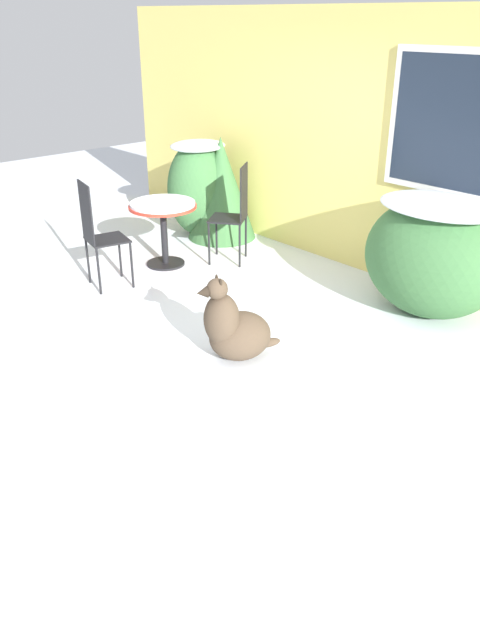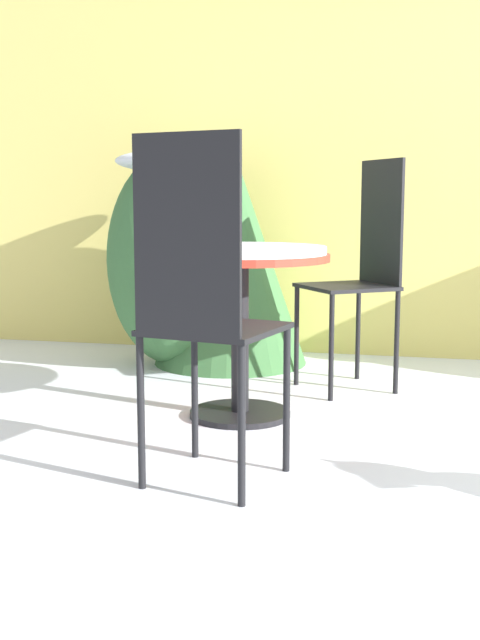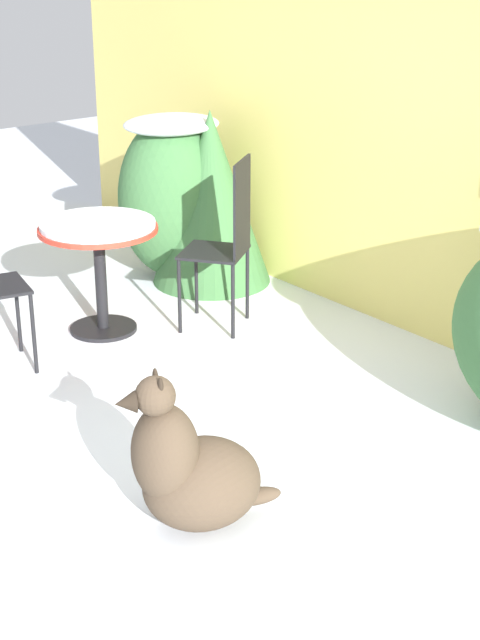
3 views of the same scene
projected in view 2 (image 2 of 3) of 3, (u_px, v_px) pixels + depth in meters
shrub_left at (176, 253)px, 4.41m from camera, size 0.74×0.82×1.18m
evergreen_bush at (230, 253)px, 4.47m from camera, size 0.86×0.86×1.25m
patio_table at (240, 279)px, 3.33m from camera, size 0.75×0.75×0.72m
patio_chair_near_table at (362, 266)px, 3.86m from camera, size 0.54×0.54×1.11m
patio_chair_far_side at (203, 302)px, 2.48m from camera, size 0.46×0.46×1.11m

